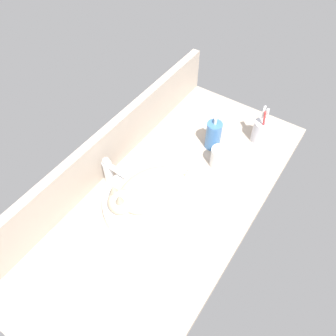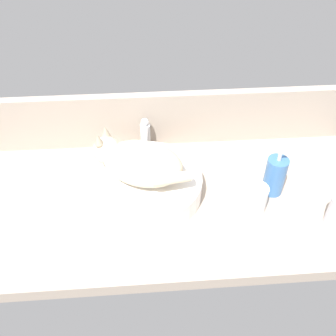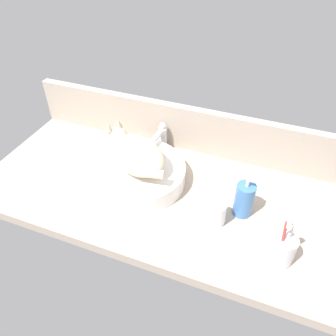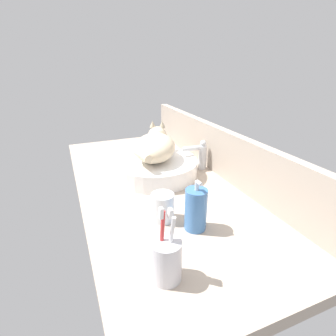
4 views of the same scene
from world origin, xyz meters
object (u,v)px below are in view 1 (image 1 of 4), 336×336
at_px(toothbrush_cup, 261,131).
at_px(soap_dispenser, 214,135).
at_px(faucet, 110,170).
at_px(sink_basin, 154,204).
at_px(water_glass, 219,158).
at_px(cat, 149,191).

bearing_deg(toothbrush_cup, soap_dispenser, 134.29).
distance_m(faucet, soap_dispenser, 0.46).
height_order(sink_basin, water_glass, water_glass).
distance_m(cat, water_glass, 0.37).
bearing_deg(sink_basin, soap_dispenser, -2.86).
bearing_deg(soap_dispenser, cat, 176.53).
relative_size(cat, soap_dispenser, 1.85).
distance_m(sink_basin, soap_dispenser, 0.41).
relative_size(sink_basin, faucet, 2.68).
xyz_separation_m(sink_basin, soap_dispenser, (0.41, -0.02, 0.03)).
distance_m(cat, soap_dispenser, 0.43).
xyz_separation_m(faucet, water_glass, (0.32, -0.31, -0.03)).
height_order(sink_basin, toothbrush_cup, toothbrush_cup).
bearing_deg(faucet, soap_dispenser, -30.46).
xyz_separation_m(cat, soap_dispenser, (0.42, -0.03, -0.06)).
bearing_deg(cat, faucet, 83.31).
relative_size(toothbrush_cup, water_glass, 2.08).
distance_m(toothbrush_cup, water_glass, 0.24).
bearing_deg(water_glass, toothbrush_cup, -19.13).
relative_size(cat, faucet, 2.21).
bearing_deg(soap_dispenser, sink_basin, 177.14).
bearing_deg(faucet, water_glass, -43.94).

